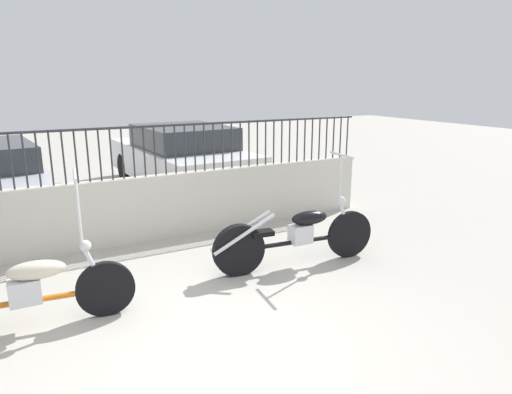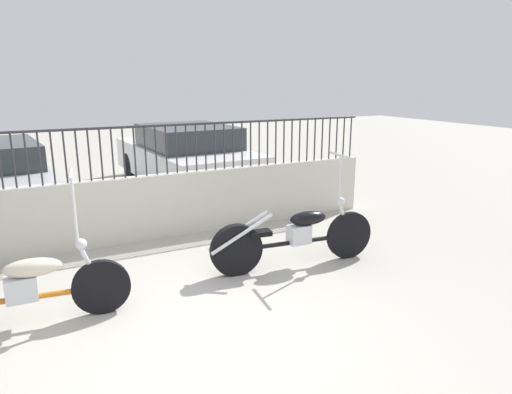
% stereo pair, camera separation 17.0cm
% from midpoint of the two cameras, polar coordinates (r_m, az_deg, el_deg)
% --- Properties ---
extents(ground_plane, '(40.00, 40.00, 0.00)m').
position_cam_midpoint_polar(ground_plane, '(4.40, -7.41, -17.42)').
color(ground_plane, '#ADA89E').
extents(low_wall, '(8.13, 0.18, 0.95)m').
position_cam_midpoint_polar(low_wall, '(6.85, -16.55, -1.68)').
color(low_wall, beige).
rests_on(low_wall, ground_plane).
extents(fence_railing, '(8.13, 0.04, 0.73)m').
position_cam_midpoint_polar(fence_railing, '(6.66, -17.14, 6.24)').
color(fence_railing, '#2D2D33').
rests_on(fence_railing, low_wall).
extents(motorcycle_black, '(2.22, 0.54, 1.42)m').
position_cam_midpoint_polar(motorcycle_black, '(5.75, 3.39, -4.96)').
color(motorcycle_black, black).
rests_on(motorcycle_black, ground_plane).
extents(motorcycle_orange, '(2.16, 0.54, 1.49)m').
position_cam_midpoint_polar(motorcycle_orange, '(4.93, -29.40, -10.55)').
color(motorcycle_orange, black).
rests_on(motorcycle_orange, ground_plane).
extents(car_white, '(2.11, 4.51, 1.37)m').
position_cam_midpoint_polar(car_white, '(10.04, -9.83, 4.99)').
color(car_white, black).
rests_on(car_white, ground_plane).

